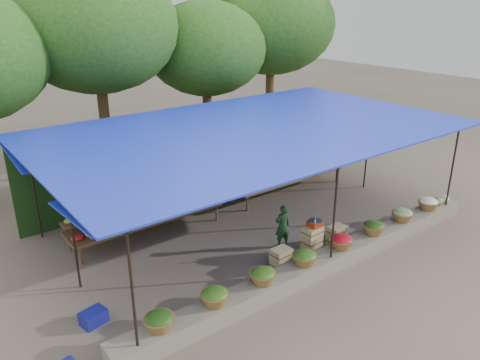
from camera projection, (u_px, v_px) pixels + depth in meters
ground at (252, 227)px, 12.96m from camera, size 60.00×60.00×0.00m
stone_curb at (325, 262)px, 10.85m from camera, size 10.60×0.55×0.40m
stall_canopy at (251, 133)px, 12.03m from camera, size 10.80×6.60×2.82m
produce_baskets at (323, 249)px, 10.66m from camera, size 8.98×0.58×0.34m
netting_backdrop at (190, 155)px, 14.84m from camera, size 10.60×0.06×2.50m
tree_row at (154, 36)px, 16.05m from camera, size 16.51×5.50×7.12m
fruit_table_left at (146, 214)px, 12.34m from camera, size 4.21×0.95×0.93m
fruit_table_right at (286, 173)px, 15.15m from camera, size 4.21×0.95×0.93m
crate_counter at (311, 244)px, 11.41m from camera, size 2.37×0.36×0.77m
weighing_scale at (315, 223)px, 11.26m from camera, size 0.34×0.34×0.36m
vendor_seated at (283, 226)px, 11.74m from camera, size 0.47×0.37×1.14m
customer_left at (88, 208)px, 12.06m from camera, size 0.95×0.80×1.73m
customer_mid at (246, 164)px, 15.48m from camera, size 1.14×0.96×1.53m
customer_right at (303, 149)px, 16.45m from camera, size 1.14×1.06×1.88m
blue_crate_back at (93, 317)px, 9.06m from camera, size 0.53×0.43×0.28m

